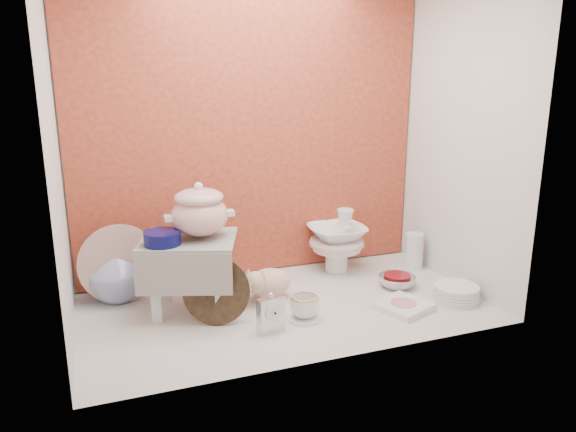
% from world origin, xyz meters
% --- Properties ---
extents(ground, '(1.80, 1.80, 0.00)m').
position_xyz_m(ground, '(0.00, 0.00, 0.00)').
color(ground, silver).
rests_on(ground, ground).
extents(niche_shell, '(1.86, 1.03, 1.53)m').
position_xyz_m(niche_shell, '(0.00, 0.18, 0.93)').
color(niche_shell, '#B7552D').
rests_on(niche_shell, ground).
extents(step_stool, '(0.49, 0.45, 0.34)m').
position_xyz_m(step_stool, '(-0.41, 0.11, 0.17)').
color(step_stool, silver).
rests_on(step_stool, ground).
extents(soup_tureen, '(0.33, 0.33, 0.25)m').
position_xyz_m(soup_tureen, '(-0.35, 0.10, 0.46)').
color(soup_tureen, white).
rests_on(soup_tureen, step_stool).
extents(cobalt_bowl, '(0.19, 0.19, 0.06)m').
position_xyz_m(cobalt_bowl, '(-0.52, 0.06, 0.37)').
color(cobalt_bowl, '#090B46').
rests_on(cobalt_bowl, step_stool).
extents(floral_platter, '(0.37, 0.06, 0.37)m').
position_xyz_m(floral_platter, '(-0.69, 0.32, 0.18)').
color(floral_platter, silver).
rests_on(floral_platter, ground).
extents(blue_white_vase, '(0.35, 0.35, 0.28)m').
position_xyz_m(blue_white_vase, '(-0.70, 0.36, 0.14)').
color(blue_white_vase, white).
rests_on(blue_white_vase, ground).
extents(lacquer_tray, '(0.30, 0.18, 0.28)m').
position_xyz_m(lacquer_tray, '(-0.33, -0.05, 0.14)').
color(lacquer_tray, black).
rests_on(lacquer_tray, ground).
extents(mantel_clock, '(0.12, 0.07, 0.17)m').
position_xyz_m(mantel_clock, '(-0.14, -0.21, 0.09)').
color(mantel_clock, silver).
rests_on(mantel_clock, ground).
extents(plush_pig, '(0.29, 0.22, 0.16)m').
position_xyz_m(plush_pig, '(-0.04, 0.11, 0.08)').
color(plush_pig, beige).
rests_on(plush_pig, ground).
extents(teacup_saucer, '(0.19, 0.19, 0.01)m').
position_xyz_m(teacup_saucer, '(0.03, -0.15, 0.01)').
color(teacup_saucer, white).
rests_on(teacup_saucer, ground).
extents(gold_rim_teacup, '(0.13, 0.13, 0.10)m').
position_xyz_m(gold_rim_teacup, '(0.03, -0.15, 0.06)').
color(gold_rim_teacup, white).
rests_on(gold_rim_teacup, teacup_saucer).
extents(lattice_dish, '(0.27, 0.27, 0.03)m').
position_xyz_m(lattice_dish, '(0.49, -0.21, 0.01)').
color(lattice_dish, white).
rests_on(lattice_dish, ground).
extents(dinner_plate_stack, '(0.28, 0.28, 0.07)m').
position_xyz_m(dinner_plate_stack, '(0.77, -0.21, 0.04)').
color(dinner_plate_stack, white).
rests_on(dinner_plate_stack, ground).
extents(crystal_bowl, '(0.22, 0.22, 0.06)m').
position_xyz_m(crystal_bowl, '(0.60, 0.03, 0.03)').
color(crystal_bowl, silver).
rests_on(crystal_bowl, ground).
extents(clear_glass_vase, '(0.12, 0.12, 0.19)m').
position_xyz_m(clear_glass_vase, '(0.82, 0.23, 0.10)').
color(clear_glass_vase, silver).
rests_on(clear_glass_vase, ground).
extents(porcelain_tower, '(0.33, 0.33, 0.34)m').
position_xyz_m(porcelain_tower, '(0.41, 0.34, 0.17)').
color(porcelain_tower, white).
rests_on(porcelain_tower, ground).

